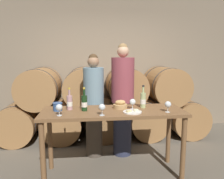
# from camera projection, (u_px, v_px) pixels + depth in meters

# --- Properties ---
(ground_plane) EXTENTS (10.00, 10.00, 0.00)m
(ground_plane) POSITION_uv_depth(u_px,v_px,m) (113.00, 174.00, 2.94)
(ground_plane) COLOR #665E51
(stone_wall_back) EXTENTS (10.00, 0.12, 3.20)m
(stone_wall_back) POSITION_uv_depth(u_px,v_px,m) (102.00, 54.00, 4.65)
(stone_wall_back) COLOR gray
(stone_wall_back) RESTS_ON ground_plane
(barrel_stack) EXTENTS (3.93, 0.94, 1.36)m
(barrel_stack) POSITION_uv_depth(u_px,v_px,m) (105.00, 105.00, 4.22)
(barrel_stack) COLOR #9E7042
(barrel_stack) RESTS_ON ground_plane
(tasting_table) EXTENTS (1.83, 0.63, 0.89)m
(tasting_table) POSITION_uv_depth(u_px,v_px,m) (113.00, 119.00, 2.82)
(tasting_table) COLOR brown
(tasting_table) RESTS_ON ground_plane
(person_left) EXTENTS (0.31, 0.31, 1.61)m
(person_left) POSITION_uv_depth(u_px,v_px,m) (94.00, 105.00, 3.38)
(person_left) COLOR #4C4238
(person_left) RESTS_ON ground_plane
(person_right) EXTENTS (0.35, 0.35, 1.77)m
(person_right) POSITION_uv_depth(u_px,v_px,m) (123.00, 100.00, 3.42)
(person_right) COLOR #2D334C
(person_right) RESTS_ON ground_plane
(wine_bottle_red) EXTENTS (0.07, 0.07, 0.30)m
(wine_bottle_red) POSITION_uv_depth(u_px,v_px,m) (84.00, 103.00, 2.76)
(wine_bottle_red) COLOR #193819
(wine_bottle_red) RESTS_ON tasting_table
(wine_bottle_white) EXTENTS (0.07, 0.07, 0.31)m
(wine_bottle_white) POSITION_uv_depth(u_px,v_px,m) (143.00, 100.00, 2.92)
(wine_bottle_white) COLOR #ADBC7F
(wine_bottle_white) RESTS_ON tasting_table
(wine_bottle_rose) EXTENTS (0.07, 0.07, 0.29)m
(wine_bottle_rose) POSITION_uv_depth(u_px,v_px,m) (70.00, 102.00, 2.82)
(wine_bottle_rose) COLOR #BC8E93
(wine_bottle_rose) RESTS_ON tasting_table
(blue_crock) EXTENTS (0.12, 0.12, 0.10)m
(blue_crock) POSITION_uv_depth(u_px,v_px,m) (58.00, 106.00, 2.77)
(blue_crock) COLOR #335693
(blue_crock) RESTS_ON tasting_table
(bread_basket) EXTENTS (0.18, 0.18, 0.11)m
(bread_basket) POSITION_uv_depth(u_px,v_px,m) (120.00, 105.00, 2.90)
(bread_basket) COLOR tan
(bread_basket) RESTS_ON tasting_table
(cheese_plate) EXTENTS (0.23, 0.23, 0.04)m
(cheese_plate) POSITION_uv_depth(u_px,v_px,m) (132.00, 112.00, 2.69)
(cheese_plate) COLOR white
(cheese_plate) RESTS_ON tasting_table
(wine_glass_far_left) EXTENTS (0.08, 0.08, 0.14)m
(wine_glass_far_left) POSITION_uv_depth(u_px,v_px,m) (59.00, 108.00, 2.54)
(wine_glass_far_left) COLOR white
(wine_glass_far_left) RESTS_ON tasting_table
(wine_glass_left) EXTENTS (0.08, 0.08, 0.14)m
(wine_glass_left) POSITION_uv_depth(u_px,v_px,m) (102.00, 107.00, 2.55)
(wine_glass_left) COLOR white
(wine_glass_left) RESTS_ON tasting_table
(wine_glass_center) EXTENTS (0.08, 0.08, 0.14)m
(wine_glass_center) POSITION_uv_depth(u_px,v_px,m) (133.00, 102.00, 2.84)
(wine_glass_center) COLOR white
(wine_glass_center) RESTS_ON tasting_table
(wine_glass_right) EXTENTS (0.08, 0.08, 0.14)m
(wine_glass_right) POSITION_uv_depth(u_px,v_px,m) (168.00, 105.00, 2.70)
(wine_glass_right) COLOR white
(wine_glass_right) RESTS_ON tasting_table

